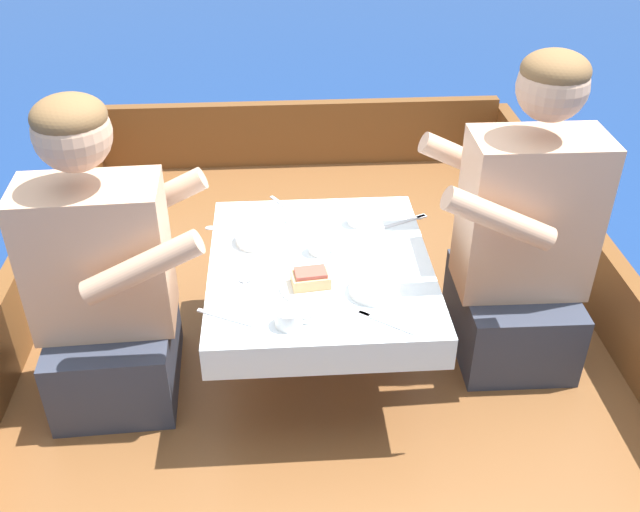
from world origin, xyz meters
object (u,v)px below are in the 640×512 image
coffee_cup_port (359,215)px  coffee_cup_center (289,317)px  person_starboard (522,244)px  coffee_cup_starboard (319,243)px  person_port (105,285)px  sandwich (311,278)px

coffee_cup_port → coffee_cup_center: (-0.25, -0.52, -0.01)m
coffee_cup_port → person_starboard: bearing=-19.7°
coffee_cup_center → coffee_cup_port: bearing=64.6°
coffee_cup_port → coffee_cup_center: 0.57m
coffee_cup_starboard → person_starboard: bearing=-1.2°
person_port → coffee_cup_port: (0.78, 0.28, 0.04)m
person_starboard → coffee_cup_port: bearing=-19.1°
person_port → coffee_cup_port: person_port is taller
person_port → coffee_cup_port: bearing=17.5°
sandwich → coffee_cup_port: coffee_cup_port is taller
person_port → sandwich: bearing=-8.7°
sandwich → coffee_cup_starboard: 0.19m
person_starboard → coffee_cup_center: person_starboard is taller
person_starboard → coffee_cup_port: person_starboard is taller
coffee_cup_starboard → coffee_cup_center: size_ratio=0.90×
sandwich → coffee_cup_center: size_ratio=1.15×
coffee_cup_port → coffee_cup_starboard: bearing=-130.6°
person_starboard → coffee_cup_starboard: size_ratio=11.21×
person_port → person_starboard: 1.28m
person_starboard → coffee_cup_port: size_ratio=10.74×
sandwich → coffee_cup_center: bearing=-111.9°
sandwich → coffee_cup_center: 0.18m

